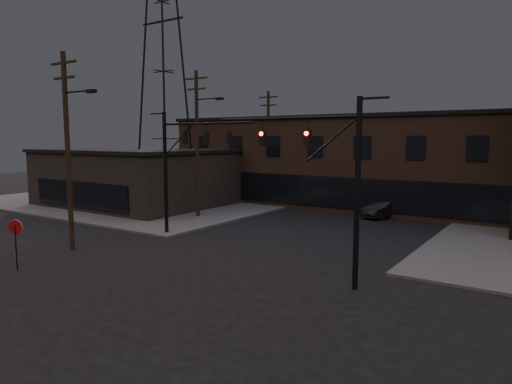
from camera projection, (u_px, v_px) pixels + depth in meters
ground at (167, 290)px, 19.13m from camera, size 140.00×140.00×0.00m
sidewalk_nw at (167, 196)px, 49.44m from camera, size 30.00×30.00×0.15m
building_row at (386, 164)px, 41.73m from camera, size 40.00×12.00×8.00m
building_left at (136, 179)px, 43.10m from camera, size 16.00×12.00×5.00m
traffic_signal_near at (332, 171)px, 19.29m from camera, size 7.12×0.24×8.00m
traffic_signal_far at (180, 159)px, 28.85m from camera, size 7.12×0.24×8.00m
stop_sign at (15, 233)px, 21.71m from camera, size 0.72×0.33×2.48m
utility_pole_near at (68, 146)px, 25.31m from camera, size 3.70×0.28×11.00m
utility_pole_mid at (198, 141)px, 35.73m from camera, size 3.70×0.28×11.50m
utility_pole_far at (268, 143)px, 46.24m from camera, size 2.20×0.28×11.00m
transmission_tower at (164, 71)px, 42.46m from camera, size 7.00×7.00×25.00m
car_crossing at (384, 209)px, 36.39m from camera, size 2.76×4.56×1.42m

